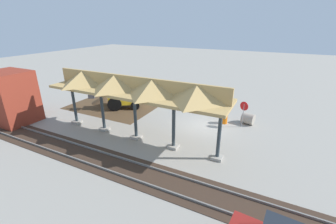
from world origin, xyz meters
name	(u,v)px	position (x,y,z in m)	size (l,w,h in m)	color
ground_plane	(205,126)	(0.00, 0.00, 0.00)	(120.00, 120.00, 0.00)	gray
dirt_work_zone	(115,105)	(10.46, -0.73, 0.00)	(9.07, 7.00, 0.01)	#4C3823
platform_canopy	(133,87)	(4.08, 4.55, 4.15)	(13.99, 3.20, 4.90)	#9E998E
rail_tracks	(160,180)	(0.00, 8.16, 0.03)	(60.00, 2.58, 0.15)	slate
stop_sign	(244,109)	(-2.90, -1.21, 1.66)	(0.70, 0.35, 2.30)	gray
backhoe	(123,97)	(9.05, -0.38, 1.27)	(4.88, 3.81, 2.82)	yellow
dirt_mound	(106,102)	(12.00, -1.00, 0.00)	(6.25, 6.25, 1.67)	#4C3823
concrete_pipe	(248,119)	(-3.26, -2.17, 0.48)	(1.17, 1.15, 0.97)	#9E9384
brick_utility_building	(11,97)	(15.72, 6.75, 2.28)	(3.65, 3.17, 4.56)	maroon
traffic_barrel	(224,118)	(-1.34, -1.33, 0.45)	(0.56, 0.56, 0.90)	orange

